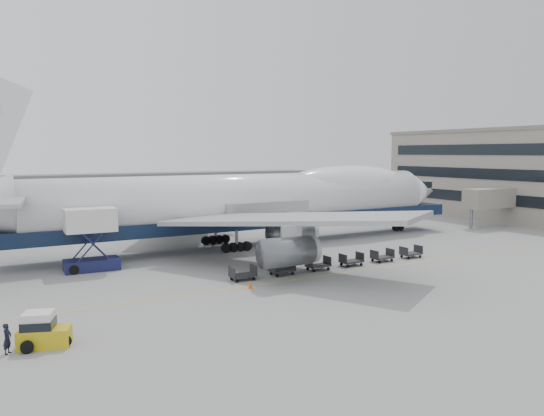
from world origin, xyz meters
TOP-DOWN VIEW (x-y plane):
  - ground at (0.00, 0.00)m, footprint 260.00×260.00m
  - apron_line at (0.00, -6.00)m, footprint 60.00×0.15m
  - hangar at (-10.00, 70.00)m, footprint 110.00×8.00m
  - airliner at (0.64, 12.00)m, footprint 67.00×55.30m
  - catering_truck at (-19.67, 7.24)m, footprint 5.28×3.78m
  - baggage_tug at (-26.45, -12.55)m, footprint 3.26×2.46m
  - ground_worker at (-28.33, -12.80)m, footprint 0.70×0.78m
  - traffic_cone at (-9.40, -6.69)m, footprint 0.43×0.43m
  - dolly_0 at (-8.64, -3.76)m, footprint 2.30×1.35m
  - dolly_1 at (-4.50, -3.76)m, footprint 2.30×1.35m
  - dolly_2 at (-0.36, -3.76)m, footprint 2.30×1.35m
  - dolly_3 at (3.78, -3.76)m, footprint 2.30×1.35m
  - dolly_4 at (7.93, -3.76)m, footprint 2.30×1.35m
  - dolly_5 at (12.07, -3.76)m, footprint 2.30×1.35m

SIDE VIEW (x-z plane):
  - ground at x=0.00m, z-range 0.00..0.00m
  - apron_line at x=0.00m, z-range 0.00..0.01m
  - traffic_cone at x=-9.40m, z-range -0.02..0.62m
  - dolly_0 at x=-8.64m, z-range -0.12..1.18m
  - dolly_1 at x=-4.50m, z-range -0.12..1.18m
  - dolly_2 at x=-0.36m, z-range -0.12..1.18m
  - dolly_3 at x=3.78m, z-range -0.12..1.18m
  - dolly_4 at x=7.93m, z-range -0.12..1.18m
  - dolly_5 at x=12.07m, z-range -0.12..1.18m
  - ground_worker at x=-28.33m, z-range 0.00..1.80m
  - baggage_tug at x=-26.45m, z-range -0.12..2.00m
  - catering_truck at x=-19.67m, z-range 0.38..6.52m
  - hangar at x=-10.00m, z-range 0.00..7.00m
  - airliner at x=0.64m, z-range -4.37..15.61m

